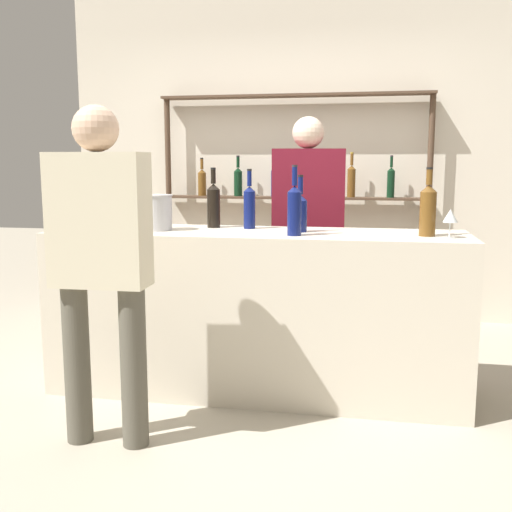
# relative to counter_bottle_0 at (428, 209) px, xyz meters

# --- Properties ---
(ground_plane) EXTENTS (16.00, 16.00, 0.00)m
(ground_plane) POSITION_rel_counter_bottle_0_xyz_m (-0.95, 0.04, -1.11)
(ground_plane) COLOR #B2A893
(bar_counter) EXTENTS (2.42, 0.63, 0.96)m
(bar_counter) POSITION_rel_counter_bottle_0_xyz_m (-0.95, 0.04, -0.63)
(bar_counter) COLOR beige
(bar_counter) RESTS_ON ground_plane
(back_wall) EXTENTS (4.02, 0.12, 2.80)m
(back_wall) POSITION_rel_counter_bottle_0_xyz_m (-0.95, 1.95, 0.29)
(back_wall) COLOR beige
(back_wall) RESTS_ON ground_plane
(back_shelf) EXTENTS (2.30, 0.18, 1.92)m
(back_shelf) POSITION_rel_counter_bottle_0_xyz_m (-0.96, 1.77, 0.16)
(back_shelf) COLOR #4C3828
(back_shelf) RESTS_ON ground_plane
(counter_bottle_0) EXTENTS (0.09, 0.09, 0.37)m
(counter_bottle_0) POSITION_rel_counter_bottle_0_xyz_m (0.00, 0.00, 0.00)
(counter_bottle_0) COLOR brown
(counter_bottle_0) RESTS_ON bar_counter
(counter_bottle_1) EXTENTS (0.07, 0.07, 0.36)m
(counter_bottle_1) POSITION_rel_counter_bottle_0_xyz_m (-1.02, 0.19, -0.01)
(counter_bottle_1) COLOR #0F1956
(counter_bottle_1) RESTS_ON bar_counter
(counter_bottle_2) EXTENTS (0.07, 0.07, 0.33)m
(counter_bottle_2) POSITION_rel_counter_bottle_0_xyz_m (-1.77, 0.25, -0.02)
(counter_bottle_2) COLOR black
(counter_bottle_2) RESTS_ON bar_counter
(counter_bottle_3) EXTENTS (0.08, 0.08, 0.38)m
(counter_bottle_3) POSITION_rel_counter_bottle_0_xyz_m (-0.71, -0.11, -0.00)
(counter_bottle_3) COLOR #0F1956
(counter_bottle_3) RESTS_ON bar_counter
(counter_bottle_4) EXTENTS (0.08, 0.08, 0.37)m
(counter_bottle_4) POSITION_rel_counter_bottle_0_xyz_m (-1.25, 0.21, -0.00)
(counter_bottle_4) COLOR black
(counter_bottle_4) RESTS_ON bar_counter
(counter_bottle_5) EXTENTS (0.08, 0.08, 0.33)m
(counter_bottle_5) POSITION_rel_counter_bottle_0_xyz_m (-0.70, 0.07, -0.03)
(counter_bottle_5) COLOR #0F1956
(counter_bottle_5) RESTS_ON bar_counter
(wine_glass) EXTENTS (0.08, 0.08, 0.15)m
(wine_glass) POSITION_rel_counter_bottle_0_xyz_m (0.11, -0.06, -0.04)
(wine_glass) COLOR silver
(wine_glass) RESTS_ON bar_counter
(ice_bucket) EXTENTS (0.19, 0.19, 0.21)m
(ice_bucket) POSITION_rel_counter_bottle_0_xyz_m (-1.54, -0.00, -0.04)
(ice_bucket) COLOR #B2B2B7
(ice_bucket) RESTS_ON bar_counter
(customer_left) EXTENTS (0.45, 0.21, 1.61)m
(customer_left) POSITION_rel_counter_bottle_0_xyz_m (-1.54, -0.78, -0.17)
(customer_left) COLOR #575347
(customer_left) RESTS_ON ground_plane
(server_behind_counter) EXTENTS (0.52, 0.29, 1.67)m
(server_behind_counter) POSITION_rel_counter_bottle_0_xyz_m (-0.74, 0.83, -0.14)
(server_behind_counter) COLOR black
(server_behind_counter) RESTS_ON ground_plane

